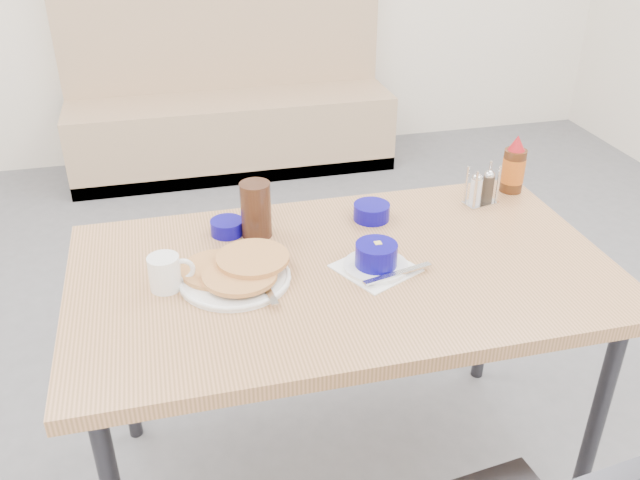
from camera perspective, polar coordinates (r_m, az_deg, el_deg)
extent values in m
cube|color=tan|center=(4.19, -7.37, 8.94)|extent=(1.90, 0.55, 0.45)
cube|color=tan|center=(4.26, -8.21, 16.19)|extent=(1.90, 0.12, 1.00)
cube|color=#2D2D33|center=(4.26, -7.21, 6.62)|extent=(1.90, 0.55, 0.08)
cube|color=tan|center=(1.77, 1.99, -2.81)|extent=(1.40, 0.80, 0.04)
cylinder|color=#2D2D33|center=(2.02, 22.18, -14.24)|extent=(0.04, 0.04, 0.72)
cylinder|color=#2D2D33|center=(2.21, -16.40, -8.77)|extent=(0.04, 0.04, 0.72)
cylinder|color=#2D2D33|center=(2.43, 13.99, -4.47)|extent=(0.04, 0.04, 0.72)
cylinder|color=white|center=(1.71, -7.17, -3.22)|extent=(0.28, 0.28, 0.01)
cylinder|color=#E69E56|center=(1.73, -8.63, -2.44)|extent=(0.19, 0.19, 0.01)
cylinder|color=#E69E56|center=(1.68, -6.77, -2.96)|extent=(0.19, 0.19, 0.01)
cylinder|color=#E69E56|center=(1.72, -5.69, -1.53)|extent=(0.19, 0.19, 0.01)
cube|color=silver|center=(1.64, -4.39, -4.29)|extent=(0.03, 0.13, 0.00)
cylinder|color=white|center=(1.70, -12.95, -2.71)|extent=(0.08, 0.08, 0.09)
cylinder|color=black|center=(1.68, -13.10, -1.57)|extent=(0.07, 0.07, 0.00)
torus|color=white|center=(1.70, -11.52, -2.50)|extent=(0.07, 0.01, 0.06)
cube|color=white|center=(1.76, 4.70, -2.38)|extent=(0.24, 0.24, 0.00)
cylinder|color=white|center=(1.75, 4.71, -2.19)|extent=(0.17, 0.17, 0.01)
cylinder|color=#0B057C|center=(1.73, 4.75, -1.21)|extent=(0.11, 0.11, 0.06)
cylinder|color=white|center=(1.72, 4.79, -0.54)|extent=(0.10, 0.10, 0.01)
cube|color=#F4DB60|center=(1.73, 4.90, -0.32)|extent=(0.02, 0.02, 0.01)
cube|color=silver|center=(1.71, 6.56, -2.80)|extent=(0.20, 0.07, 0.00)
cylinder|color=#0B057C|center=(1.92, -7.83, 1.09)|extent=(0.09, 0.09, 0.04)
cylinder|color=#0B057C|center=(1.98, 4.36, 2.39)|extent=(0.11, 0.11, 0.05)
cylinder|color=#331B10|center=(1.88, -5.42, 2.56)|extent=(0.09, 0.09, 0.16)
cube|color=silver|center=(2.14, 13.33, 3.10)|extent=(0.11, 0.08, 0.00)
cylinder|color=silver|center=(2.07, 12.97, 4.14)|extent=(0.01, 0.01, 0.12)
cylinder|color=silver|center=(2.13, 14.78, 4.57)|extent=(0.01, 0.01, 0.12)
cylinder|color=silver|center=(2.10, 12.25, 4.60)|extent=(0.01, 0.01, 0.12)
cylinder|color=silver|center=(2.16, 14.04, 5.01)|extent=(0.01, 0.01, 0.12)
cylinder|color=silver|center=(2.11, 12.96, 4.01)|extent=(0.03, 0.03, 0.08)
cylinder|color=#3F3326|center=(2.14, 13.95, 4.24)|extent=(0.03, 0.03, 0.08)
cylinder|color=#47230F|center=(2.22, 15.95, 5.64)|extent=(0.07, 0.07, 0.14)
cylinder|color=orange|center=(2.22, 15.96, 5.70)|extent=(0.07, 0.07, 0.08)
cone|color=#A61016|center=(2.19, 16.29, 7.87)|extent=(0.05, 0.05, 0.05)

